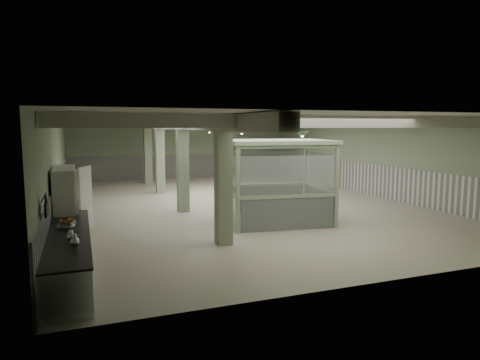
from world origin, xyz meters
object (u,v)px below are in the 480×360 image
object	(u,v)px
filing_cabinet	(329,204)
prep_counter	(68,253)
guard_booth	(276,168)
walkin_cooler	(66,205)

from	to	relation	value
filing_cabinet	prep_counter	bearing A→B (deg)	-155.16
filing_cabinet	guard_booth	bearing A→B (deg)	171.71
filing_cabinet	walkin_cooler	bearing A→B (deg)	-174.93
guard_booth	prep_counter	bearing A→B (deg)	-146.98
walkin_cooler	guard_booth	size ratio (longest dim) A/B	0.58
walkin_cooler	guard_booth	world-z (taller)	guard_booth
prep_counter	filing_cabinet	world-z (taller)	filing_cabinet
walkin_cooler	filing_cabinet	distance (m)	8.57
prep_counter	guard_booth	xyz separation A→B (m)	(6.64, 3.12, 1.43)
prep_counter	walkin_cooler	bearing A→B (deg)	91.60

